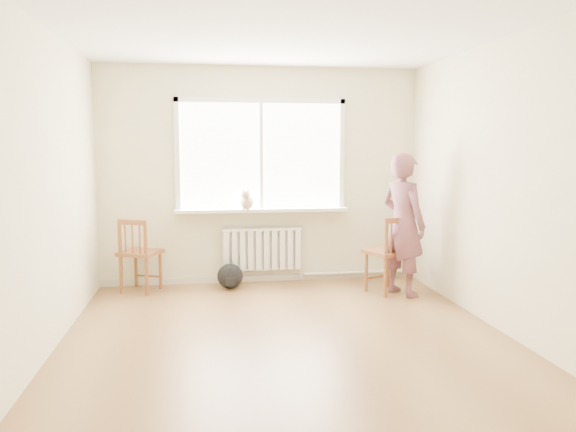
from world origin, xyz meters
name	(u,v)px	position (x,y,z in m)	size (l,w,h in m)	color
floor	(288,339)	(0.00, 0.00, 0.00)	(4.50, 4.50, 0.00)	olive
ceiling	(288,27)	(0.00, 0.00, 2.70)	(4.50, 4.50, 0.00)	white
back_wall	(261,176)	(0.00, 2.25, 1.35)	(4.00, 0.01, 2.70)	beige
window	(261,151)	(0.00, 2.22, 1.66)	(2.12, 0.05, 1.42)	white
windowsill	(262,210)	(0.00, 2.14, 0.93)	(2.15, 0.22, 0.04)	white
radiator	(262,248)	(0.00, 2.16, 0.44)	(1.00, 0.12, 0.55)	white
heating_pipe	(357,273)	(1.25, 2.19, 0.08)	(0.04, 0.04, 1.40)	silver
baseboard	(262,278)	(0.00, 2.23, 0.04)	(4.00, 0.03, 0.08)	beige
chair_left	(138,255)	(-1.49, 1.91, 0.44)	(0.57, 0.56, 0.88)	brown
chair_right	(390,255)	(1.43, 1.42, 0.46)	(0.58, 0.57, 0.91)	brown
person	(403,225)	(1.55, 1.34, 0.82)	(0.60, 0.39, 1.65)	#B23B4B
cat	(247,201)	(-0.20, 2.05, 1.06)	(0.22, 0.39, 0.26)	beige
backpack	(230,276)	(-0.42, 1.90, 0.15)	(0.31, 0.23, 0.31)	black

